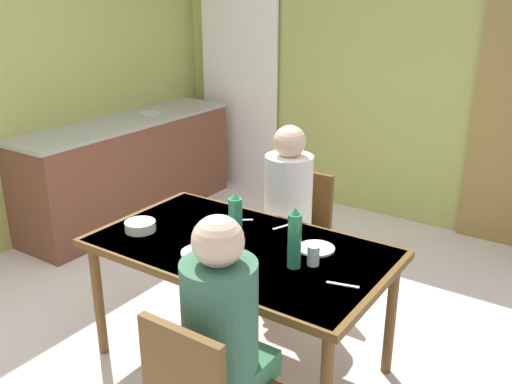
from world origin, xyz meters
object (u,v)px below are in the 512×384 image
(kitchen_counter, at_px, (129,168))
(person_far_diner, at_px, (287,195))
(water_bottle_green_near, at_px, (235,221))
(person_near_diner, at_px, (222,318))
(serving_bowl_center, at_px, (140,226))
(dining_table, at_px, (240,256))
(water_bottle_green_far, at_px, (294,239))
(chair_far_diner, at_px, (297,229))

(kitchen_counter, distance_m, person_far_diner, 2.09)
(person_far_diner, relative_size, water_bottle_green_near, 2.61)
(person_near_diner, height_order, serving_bowl_center, person_near_diner)
(dining_table, distance_m, water_bottle_green_far, 0.42)
(dining_table, relative_size, chair_far_diner, 1.80)
(water_bottle_green_near, relative_size, serving_bowl_center, 1.73)
(chair_far_diner, xyz_separation_m, person_far_diner, (-0.00, -0.14, 0.28))
(chair_far_diner, bearing_deg, kitchen_counter, -11.54)
(person_far_diner, bearing_deg, water_bottle_green_near, 97.73)
(person_far_diner, height_order, water_bottle_green_far, person_far_diner)
(person_far_diner, height_order, serving_bowl_center, person_far_diner)
(water_bottle_green_far, bearing_deg, serving_bowl_center, -173.18)
(person_near_diner, bearing_deg, water_bottle_green_far, 93.14)
(water_bottle_green_far, height_order, serving_bowl_center, water_bottle_green_far)
(person_far_diner, xyz_separation_m, water_bottle_green_near, (0.09, -0.67, 0.09))
(chair_far_diner, distance_m, person_far_diner, 0.31)
(dining_table, bearing_deg, serving_bowl_center, -164.22)
(kitchen_counter, distance_m, person_near_diner, 3.13)
(person_near_diner, xyz_separation_m, serving_bowl_center, (-0.95, 0.50, -0.03))
(kitchen_counter, height_order, water_bottle_green_near, water_bottle_green_near)
(dining_table, xyz_separation_m, person_near_diner, (0.39, -0.66, 0.12))
(dining_table, height_order, person_near_diner, person_near_diner)
(chair_far_diner, height_order, water_bottle_green_near, water_bottle_green_near)
(water_bottle_green_far, relative_size, serving_bowl_center, 1.81)
(water_bottle_green_near, bearing_deg, water_bottle_green_far, -5.64)
(serving_bowl_center, bearing_deg, water_bottle_green_far, 6.82)
(dining_table, height_order, person_far_diner, person_far_diner)
(kitchen_counter, distance_m, dining_table, 2.43)
(water_bottle_green_far, bearing_deg, person_far_diner, 123.11)
(person_far_diner, bearing_deg, dining_table, 99.38)
(kitchen_counter, bearing_deg, dining_table, -29.82)
(water_bottle_green_near, bearing_deg, person_near_diner, -57.99)
(dining_table, bearing_deg, person_near_diner, -59.61)
(person_far_diner, bearing_deg, serving_bowl_center, 61.07)
(chair_far_diner, distance_m, serving_bowl_center, 1.09)
(person_near_diner, xyz_separation_m, water_bottle_green_near, (-0.41, 0.65, 0.09))
(person_near_diner, height_order, water_bottle_green_near, person_near_diner)
(dining_table, relative_size, person_far_diner, 2.03)
(person_far_diner, bearing_deg, person_near_diner, 110.60)
(water_bottle_green_far, bearing_deg, water_bottle_green_near, 174.36)
(person_near_diner, xyz_separation_m, water_bottle_green_far, (-0.03, 0.61, 0.09))
(kitchen_counter, height_order, serving_bowl_center, kitchen_counter)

